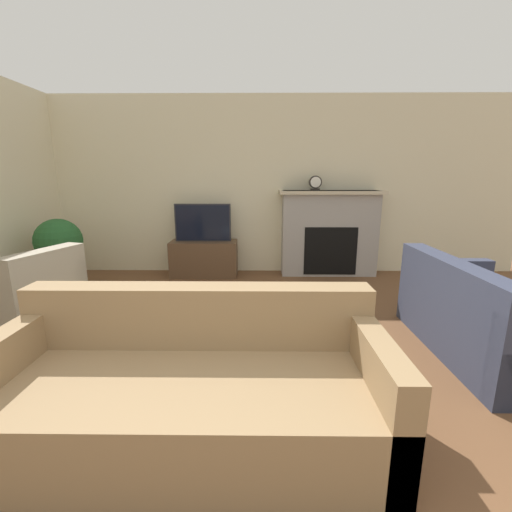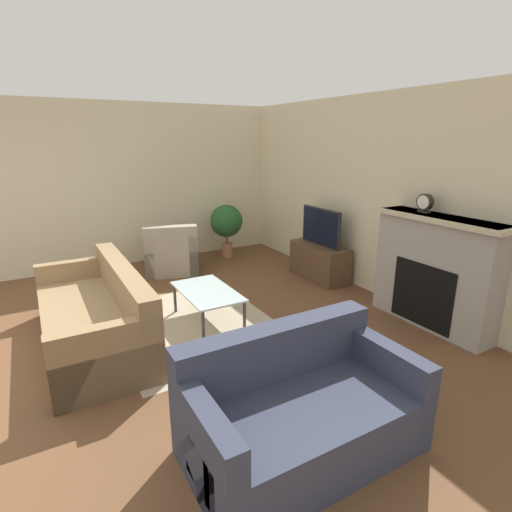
{
  "view_description": "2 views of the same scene",
  "coord_description": "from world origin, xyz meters",
  "px_view_note": "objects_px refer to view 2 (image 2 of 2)",
  "views": [
    {
      "loc": [
        0.29,
        -0.73,
        1.5
      ],
      "look_at": [
        0.25,
        2.77,
        0.69
      ],
      "focal_mm": 24.0,
      "sensor_mm": 36.0,
      "label": 1
    },
    {
      "loc": [
        4.1,
        0.58,
        2.12
      ],
      "look_at": [
        0.41,
        2.69,
        0.86
      ],
      "focal_mm": 28.0,
      "sensor_mm": 36.0,
      "label": 2
    }
  ],
  "objects_px": {
    "potted_plant": "(226,222)",
    "couch_loveseat": "(299,411)",
    "coffee_table": "(207,294)",
    "armchair_by_window": "(171,254)",
    "couch_sectional": "(97,318)",
    "mantel_clock": "(425,203)",
    "tv": "(321,227)"
  },
  "relations": [
    {
      "from": "couch_loveseat",
      "to": "couch_sectional",
      "type": "bearing_deg",
      "value": 113.12
    },
    {
      "from": "couch_loveseat",
      "to": "potted_plant",
      "type": "xyz_separation_m",
      "value": [
        -4.55,
        1.63,
        0.36
      ]
    },
    {
      "from": "potted_plant",
      "to": "couch_loveseat",
      "type": "bearing_deg",
      "value": -19.75
    },
    {
      "from": "couch_sectional",
      "to": "armchair_by_window",
      "type": "height_order",
      "value": "same"
    },
    {
      "from": "tv",
      "to": "couch_loveseat",
      "type": "relative_size",
      "value": 0.53
    },
    {
      "from": "tv",
      "to": "mantel_clock",
      "type": "bearing_deg",
      "value": 4.04
    },
    {
      "from": "couch_sectional",
      "to": "potted_plant",
      "type": "height_order",
      "value": "potted_plant"
    },
    {
      "from": "armchair_by_window",
      "to": "mantel_clock",
      "type": "height_order",
      "value": "mantel_clock"
    },
    {
      "from": "couch_loveseat",
      "to": "mantel_clock",
      "type": "bearing_deg",
      "value": 23.43
    },
    {
      "from": "couch_loveseat",
      "to": "tv",
      "type": "bearing_deg",
      "value": 49.4
    },
    {
      "from": "tv",
      "to": "potted_plant",
      "type": "bearing_deg",
      "value": -157.53
    },
    {
      "from": "couch_loveseat",
      "to": "armchair_by_window",
      "type": "relative_size",
      "value": 1.46
    },
    {
      "from": "couch_loveseat",
      "to": "armchair_by_window",
      "type": "height_order",
      "value": "same"
    },
    {
      "from": "couch_sectional",
      "to": "mantel_clock",
      "type": "bearing_deg",
      "value": 70.62
    },
    {
      "from": "tv",
      "to": "couch_sectional",
      "type": "height_order",
      "value": "tv"
    },
    {
      "from": "couch_loveseat",
      "to": "mantel_clock",
      "type": "distance_m",
      "value": 2.94
    },
    {
      "from": "couch_sectional",
      "to": "coffee_table",
      "type": "relative_size",
      "value": 2.18
    },
    {
      "from": "tv",
      "to": "coffee_table",
      "type": "relative_size",
      "value": 0.83
    },
    {
      "from": "coffee_table",
      "to": "armchair_by_window",
      "type": "bearing_deg",
      "value": 173.41
    },
    {
      "from": "couch_sectional",
      "to": "couch_loveseat",
      "type": "xyz_separation_m",
      "value": [
        2.3,
        0.98,
        0.0
      ]
    },
    {
      "from": "potted_plant",
      "to": "coffee_table",
      "type": "bearing_deg",
      "value": -30.54
    },
    {
      "from": "coffee_table",
      "to": "mantel_clock",
      "type": "distance_m",
      "value": 2.72
    },
    {
      "from": "armchair_by_window",
      "to": "potted_plant",
      "type": "height_order",
      "value": "potted_plant"
    },
    {
      "from": "armchair_by_window",
      "to": "coffee_table",
      "type": "height_order",
      "value": "armchair_by_window"
    },
    {
      "from": "couch_sectional",
      "to": "potted_plant",
      "type": "bearing_deg",
      "value": 130.68
    },
    {
      "from": "couch_sectional",
      "to": "mantel_clock",
      "type": "relative_size",
      "value": 10.08
    },
    {
      "from": "mantel_clock",
      "to": "potted_plant",
      "type": "bearing_deg",
      "value": -166.13
    },
    {
      "from": "coffee_table",
      "to": "tv",
      "type": "bearing_deg",
      "value": 105.04
    },
    {
      "from": "armchair_by_window",
      "to": "coffee_table",
      "type": "bearing_deg",
      "value": 100.33
    },
    {
      "from": "armchair_by_window",
      "to": "coffee_table",
      "type": "distance_m",
      "value": 2.08
    },
    {
      "from": "potted_plant",
      "to": "mantel_clock",
      "type": "bearing_deg",
      "value": 13.87
    },
    {
      "from": "tv",
      "to": "mantel_clock",
      "type": "relative_size",
      "value": 3.84
    }
  ]
}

